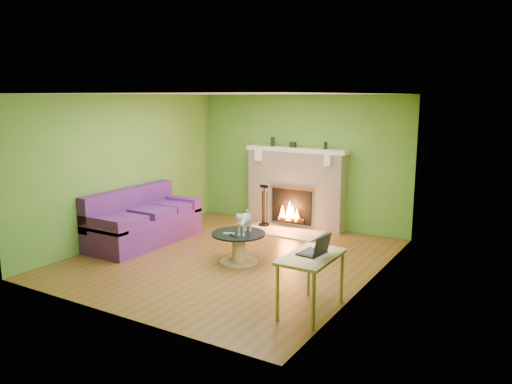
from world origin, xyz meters
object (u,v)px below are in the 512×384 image
at_px(desk, 311,262).
at_px(coffee_table, 239,246).
at_px(sofa, 142,222).
at_px(cat, 245,221).

bearing_deg(desk, coffee_table, 148.52).
distance_m(sofa, coffee_table, 2.09).
xyz_separation_m(sofa, coffee_table, (2.09, -0.06, -0.09)).
distance_m(desk, cat, 1.97).
relative_size(sofa, desk, 2.23).
xyz_separation_m(coffee_table, cat, (0.08, 0.05, 0.39)).
bearing_deg(coffee_table, desk, -31.48).
bearing_deg(desk, cat, 146.06).
height_order(desk, cat, cat).
bearing_deg(coffee_table, sofa, 178.27).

